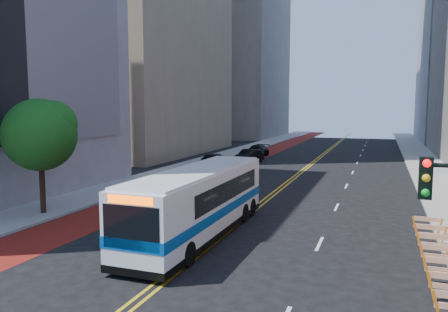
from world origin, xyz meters
TOP-DOWN VIEW (x-y plane):
  - ground at (0.00, 0.00)m, footprint 160.00×160.00m
  - sidewalk_left at (-12.00, 30.00)m, footprint 4.00×140.00m
  - sidewalk_right at (12.00, 30.00)m, footprint 4.00×140.00m
  - bus_lane_paint at (-8.10, 30.00)m, footprint 3.60×140.00m
  - center_line_inner at (-0.18, 30.00)m, footprint 0.14×140.00m
  - center_line_outer at (0.18, 30.00)m, footprint 0.14×140.00m
  - lane_dashes at (4.80, 38.00)m, footprint 0.14×98.20m
  - construction_barriers at (9.60, 3.42)m, footprint 1.42×10.91m
  - street_tree at (-11.24, 6.04)m, footprint 4.20×4.20m
  - transit_bus at (-0.95, 5.29)m, footprint 2.76×12.24m
  - car_a at (-9.30, 27.92)m, footprint 2.52×4.89m
  - car_b at (-6.79, 33.17)m, footprint 2.54×5.05m
  - car_c at (-7.77, 39.94)m, footprint 2.56×5.35m

SIDE VIEW (x-z plane):
  - ground at x=0.00m, z-range 0.00..0.00m
  - center_line_inner at x=-0.18m, z-range 0.00..0.01m
  - center_line_outer at x=0.18m, z-range 0.00..0.01m
  - bus_lane_paint at x=-8.10m, z-range 0.00..0.01m
  - lane_dashes at x=4.80m, z-range 0.00..0.01m
  - sidewalk_left at x=-12.00m, z-range 0.00..0.15m
  - sidewalk_right at x=12.00m, z-range 0.00..0.15m
  - construction_barriers at x=9.60m, z-range 0.17..1.18m
  - car_c at x=-7.77m, z-range 0.00..1.51m
  - car_b at x=-6.79m, z-range 0.00..1.59m
  - car_a at x=-9.30m, z-range 0.00..1.59m
  - transit_bus at x=-0.95m, z-range 0.07..3.43m
  - street_tree at x=-11.24m, z-range 1.56..8.26m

